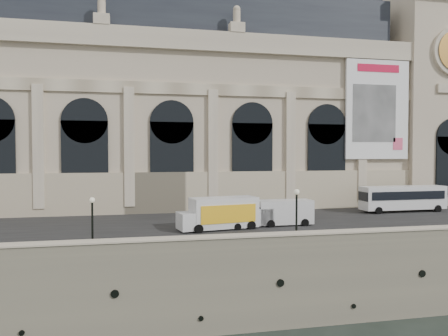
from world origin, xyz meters
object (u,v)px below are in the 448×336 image
object	(u,v)px
lamp_right	(297,217)
van_b	(215,218)
bus_right	(403,198)
lamp_left	(92,225)
van_c	(281,213)
box_truck	(220,214)

from	to	relation	value
lamp_right	van_b	bearing A→B (deg)	123.02
bus_right	lamp_right	bearing A→B (deg)	-142.75
lamp_left	lamp_right	xyz separation A→B (m)	(15.67, -0.86, 0.20)
bus_right	van_c	size ratio (longest dim) A/B	1.90
lamp_left	lamp_right	bearing A→B (deg)	-3.14
van_c	box_truck	xyz separation A→B (m)	(-6.48, -0.99, 0.23)
bus_right	lamp_right	distance (m)	24.95
bus_right	lamp_right	size ratio (longest dim) A/B	2.47
bus_right	van_b	size ratio (longest dim) A/B	2.06
box_truck	lamp_right	bearing A→B (deg)	-59.51
lamp_left	lamp_right	distance (m)	15.69
bus_right	van_c	world-z (taller)	bus_right
van_b	lamp_right	xyz separation A→B (m)	(5.09, -7.83, 1.02)
van_b	van_c	bearing A→B (deg)	8.39
van_c	lamp_right	xyz separation A→B (m)	(-1.84, -8.85, 0.90)
bus_right	van_c	bearing A→B (deg)	-160.88
bus_right	lamp_left	bearing A→B (deg)	-158.15
van_c	lamp_right	distance (m)	9.09
van_c	lamp_left	xyz separation A→B (m)	(-17.51, -8.00, 0.70)
van_c	box_truck	bearing A→B (deg)	-171.31
box_truck	lamp_right	world-z (taller)	lamp_right
van_b	box_truck	world-z (taller)	box_truck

